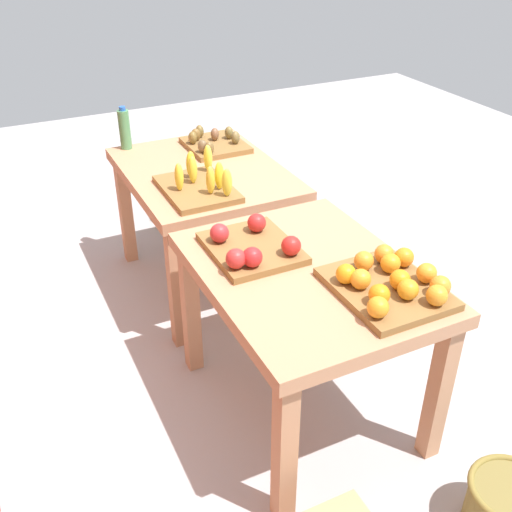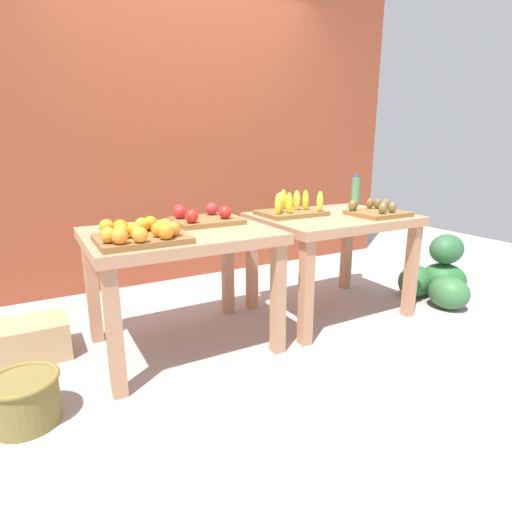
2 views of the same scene
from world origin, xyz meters
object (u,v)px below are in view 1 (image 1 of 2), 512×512
orange_bin (390,282)px  water_bottle (125,129)px  kiwi_bin (214,143)px  display_table_left (307,292)px  banana_crate (199,184)px  display_table_right (204,187)px  watermelon_pile (188,188)px  wicker_basket (507,507)px  apple_bin (251,246)px

orange_bin → water_bottle: bearing=14.4°
orange_bin → kiwi_bin: bearing=0.7°
display_table_left → banana_crate: bearing=8.0°
banana_crate → water_bottle: (0.73, 0.17, 0.07)m
display_table_right → orange_bin: orange_bin is taller
display_table_left → watermelon_pile: display_table_left is taller
banana_crate → display_table_left: bearing=-172.0°
banana_crate → watermelon_pile: 1.37m
wicker_basket → kiwi_bin: bearing=4.6°
display_table_right → orange_bin: bearing=-172.2°
display_table_left → watermelon_pile: bearing=-6.2°
display_table_left → display_table_right: bearing=0.0°
display_table_left → orange_bin: 0.36m
display_table_left → water_bottle: 1.63m
display_table_left → wicker_basket: bearing=-157.9°
kiwi_bin → wicker_basket: 2.33m
display_table_left → orange_bin: orange_bin is taller
display_table_left → banana_crate: 0.88m
orange_bin → apple_bin: bearing=35.6°
display_table_right → orange_bin: size_ratio=2.33×
apple_bin → display_table_right: bearing=-9.2°
display_table_right → water_bottle: water_bottle is taller
kiwi_bin → wicker_basket: size_ratio=1.19×
apple_bin → banana_crate: (0.65, -0.03, 0.01)m
apple_bin → wicker_basket: size_ratio=1.32×
apple_bin → watermelon_pile: size_ratio=0.61×
kiwi_bin → water_bottle: bearing=64.8°
water_bottle → wicker_basket: (-2.45, -0.64, -0.72)m
orange_bin → water_bottle: (1.85, 0.48, 0.07)m
apple_bin → watermelon_pile: 1.96m
display_table_right → kiwi_bin: kiwi_bin is taller
orange_bin → watermelon_pile: bearing=-0.8°
apple_bin → wicker_basket: (-1.07, -0.50, -0.64)m
orange_bin → display_table_left: bearing=35.4°
wicker_basket → display_table_right: bearing=10.0°
kiwi_bin → orange_bin: bearing=-179.3°
orange_bin → watermelon_pile: (2.31, -0.03, -0.59)m
display_table_left → water_bottle: (1.59, 0.29, 0.22)m
apple_bin → orange_bin: bearing=-144.4°
kiwi_bin → water_bottle: water_bottle is taller
banana_crate → wicker_basket: (-1.72, -0.47, -0.65)m
display_table_left → water_bottle: water_bottle is taller
water_bottle → kiwi_bin: bearing=-115.2°
display_table_right → wicker_basket: display_table_right is taller
watermelon_pile → orange_bin: bearing=179.2°
banana_crate → wicker_basket: bearing=-164.7°
display_table_left → apple_bin: apple_bin is taller
orange_bin → watermelon_pile: size_ratio=0.67×
banana_crate → water_bottle: 0.75m
display_table_left → orange_bin: bearing=-144.6°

